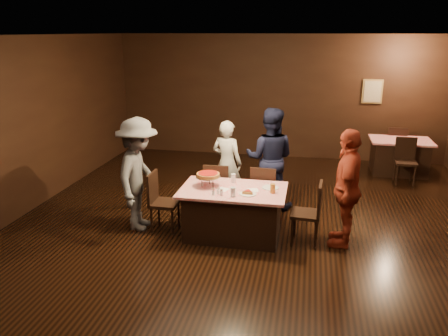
# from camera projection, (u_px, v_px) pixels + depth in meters

# --- Properties ---
(room) EXTENTS (10.00, 10.04, 3.02)m
(room) POSITION_uv_depth(u_px,v_px,m) (251.00, 103.00, 5.87)
(room) COLOR black
(room) RESTS_ON ground
(main_table) EXTENTS (1.60, 1.00, 0.77)m
(main_table) POSITION_uv_depth(u_px,v_px,m) (233.00, 212.00, 6.73)
(main_table) COLOR #AB0B17
(main_table) RESTS_ON ground
(back_table) EXTENTS (1.30, 0.90, 0.77)m
(back_table) POSITION_uv_depth(u_px,v_px,m) (399.00, 157.00, 9.72)
(back_table) COLOR #B80C1D
(back_table) RESTS_ON ground
(chair_far_left) EXTENTS (0.44, 0.44, 0.95)m
(chair_far_left) POSITION_uv_depth(u_px,v_px,m) (218.00, 189.00, 7.47)
(chair_far_left) COLOR black
(chair_far_left) RESTS_ON ground
(chair_far_right) EXTENTS (0.44, 0.44, 0.95)m
(chair_far_right) POSITION_uv_depth(u_px,v_px,m) (264.00, 192.00, 7.33)
(chair_far_right) COLOR black
(chair_far_right) RESTS_ON ground
(chair_end_left) EXTENTS (0.42, 0.42, 0.95)m
(chair_end_left) POSITION_uv_depth(u_px,v_px,m) (165.00, 202.00, 6.90)
(chair_end_left) COLOR black
(chair_end_left) RESTS_ON ground
(chair_end_right) EXTENTS (0.45, 0.45, 0.95)m
(chair_end_right) POSITION_uv_depth(u_px,v_px,m) (306.00, 213.00, 6.50)
(chair_end_right) COLOR black
(chair_end_right) RESTS_ON ground
(chair_back_near) EXTENTS (0.42, 0.42, 0.95)m
(chair_back_near) POSITION_uv_depth(u_px,v_px,m) (406.00, 161.00, 9.03)
(chair_back_near) COLOR black
(chair_back_near) RESTS_ON ground
(chair_back_far) EXTENTS (0.43, 0.43, 0.95)m
(chair_back_far) POSITION_uv_depth(u_px,v_px,m) (395.00, 146.00, 10.25)
(chair_back_far) COLOR black
(chair_back_far) RESTS_ON ground
(diner_white_jacket) EXTENTS (0.65, 0.51, 1.56)m
(diner_white_jacket) POSITION_uv_depth(u_px,v_px,m) (227.00, 163.00, 7.87)
(diner_white_jacket) COLOR silver
(diner_white_jacket) RESTS_ON ground
(diner_navy_hoodie) EXTENTS (0.91, 0.73, 1.81)m
(diner_navy_hoodie) POSITION_uv_depth(u_px,v_px,m) (270.00, 158.00, 7.72)
(diner_navy_hoodie) COLOR black
(diner_navy_hoodie) RESTS_ON ground
(diner_grey_knit) EXTENTS (0.72, 1.20, 1.81)m
(diner_grey_knit) POSITION_uv_depth(u_px,v_px,m) (139.00, 174.00, 6.86)
(diner_grey_knit) COLOR #58595E
(diner_grey_knit) RESTS_ON ground
(diner_red_shirt) EXTENTS (0.55, 1.08, 1.77)m
(diner_red_shirt) POSITION_uv_depth(u_px,v_px,m) (347.00, 188.00, 6.32)
(diner_red_shirt) COLOR #9B301D
(diner_red_shirt) RESTS_ON ground
(pizza_stand) EXTENTS (0.38, 0.38, 0.22)m
(pizza_stand) POSITION_uv_depth(u_px,v_px,m) (208.00, 175.00, 6.68)
(pizza_stand) COLOR black
(pizza_stand) RESTS_ON main_table
(plate_with_slice) EXTENTS (0.25, 0.25, 0.06)m
(plate_with_slice) POSITION_uv_depth(u_px,v_px,m) (248.00, 193.00, 6.39)
(plate_with_slice) COLOR white
(plate_with_slice) RESTS_ON main_table
(plate_empty) EXTENTS (0.25, 0.25, 0.01)m
(plate_empty) POSITION_uv_depth(u_px,v_px,m) (270.00, 188.00, 6.65)
(plate_empty) COLOR white
(plate_empty) RESTS_ON main_table
(glass_front_left) EXTENTS (0.08, 0.08, 0.14)m
(glass_front_left) POSITION_uv_depth(u_px,v_px,m) (233.00, 192.00, 6.30)
(glass_front_left) COLOR silver
(glass_front_left) RESTS_ON main_table
(glass_amber) EXTENTS (0.08, 0.08, 0.14)m
(glass_amber) POSITION_uv_depth(u_px,v_px,m) (273.00, 188.00, 6.43)
(glass_amber) COLOR #BF7F26
(glass_amber) RESTS_ON main_table
(glass_back) EXTENTS (0.08, 0.08, 0.14)m
(glass_back) POSITION_uv_depth(u_px,v_px,m) (233.00, 178.00, 6.88)
(glass_back) COLOR silver
(glass_back) RESTS_ON main_table
(condiments) EXTENTS (0.17, 0.10, 0.09)m
(condiments) POSITION_uv_depth(u_px,v_px,m) (218.00, 192.00, 6.36)
(condiments) COLOR silver
(condiments) RESTS_ON main_table
(napkin_center) EXTENTS (0.19, 0.19, 0.01)m
(napkin_center) POSITION_uv_depth(u_px,v_px,m) (253.00, 190.00, 6.55)
(napkin_center) COLOR white
(napkin_center) RESTS_ON main_table
(napkin_left) EXTENTS (0.21, 0.21, 0.01)m
(napkin_left) POSITION_uv_depth(u_px,v_px,m) (223.00, 189.00, 6.59)
(napkin_left) COLOR white
(napkin_left) RESTS_ON main_table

